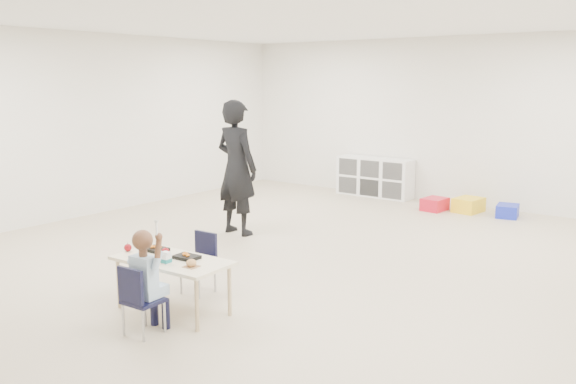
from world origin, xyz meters
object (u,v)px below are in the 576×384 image
Objects in this scene: child at (142,279)px; cubby_shelf at (375,177)px; chair_near at (143,299)px; adult at (237,168)px; table at (173,285)px.

cubby_shelf is at bearing 99.86° from child.
adult reaches higher than chair_near.
table is at bearing 106.94° from chair_near.
child is 6.71m from cubby_shelf.
chair_near is at bearing -73.06° from table.
table is 0.56m from child.
child is at bearing 0.00° from chair_near.
cubby_shelf reaches higher than table.
cubby_shelf is (-1.47, 6.55, -0.12)m from child.
table is 1.18× the size of child.
adult is (-1.63, 2.99, 0.61)m from chair_near.
adult is at bearing -92.60° from cubby_shelf.
chair_near is 3.46m from adult.
adult reaches higher than child.
table is 6.20m from cubby_shelf.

